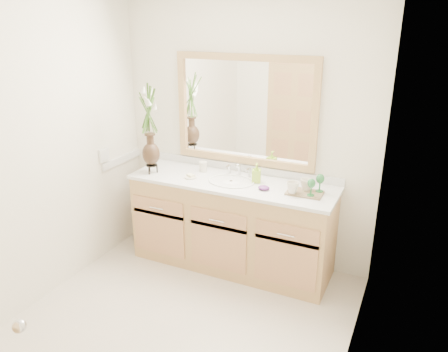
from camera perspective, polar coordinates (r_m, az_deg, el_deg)
The scene contains 19 objects.
floor at distance 3.45m, azimuth -6.39°, elevation -19.25°, with size 2.60×2.60×0.00m, color beige.
wall_back at distance 3.96m, azimuth 2.79°, elevation 5.70°, with size 2.40×0.02×2.40m, color silver.
wall_left at distance 3.61m, azimuth -23.65°, elevation 2.61°, with size 0.02×2.60×2.40m, color silver.
wall_right at distance 2.46m, azimuth 17.13°, elevation -4.33°, with size 0.02×2.60×2.40m, color silver.
vanity at distance 3.99m, azimuth 1.01°, elevation -6.44°, with size 1.80×0.55×0.80m.
counter at distance 3.82m, azimuth 1.05°, elevation -0.86°, with size 1.84×0.57×0.03m, color silver.
sink at distance 3.82m, azimuth 0.93°, elevation -1.49°, with size 0.38×0.34×0.23m.
mirror at distance 3.89m, azimuth 2.71°, elevation 8.55°, with size 1.32×0.04×0.97m.
switch_plate at distance 4.18m, azimuth -15.41°, elevation 2.65°, with size 0.02×0.12×0.12m, color white.
flower_vase at distance 3.93m, azimuth -9.79°, elevation 7.59°, with size 0.19×0.19×0.77m.
tumbler at distance 4.04m, azimuth -2.74°, elevation 1.24°, with size 0.07×0.07×0.09m, color beige.
soap_dish at distance 3.89m, azimuth -4.39°, elevation -0.10°, with size 0.11×0.11×0.03m.
soap_bottle at distance 3.78m, azimuth 4.27°, elevation 0.29°, with size 0.07×0.07×0.15m, color #98CB2F.
purple_dish at distance 3.63m, azimuth 5.22°, elevation -1.54°, with size 0.10×0.08×0.03m, color #5D236B.
tray at distance 3.60m, azimuth 10.49°, elevation -2.18°, with size 0.29×0.19×0.01m, color brown.
mug_left at distance 3.55m, azimuth 8.94°, elevation -1.43°, with size 0.10×0.10×0.10m, color beige.
mug_right at distance 3.63m, azimuth 10.68°, elevation -1.06°, with size 0.10×0.09×0.10m, color beige.
goblet_front at distance 3.51m, azimuth 11.34°, elevation -1.07°, with size 0.06×0.06×0.14m.
goblet_back at distance 3.60m, azimuth 12.45°, elevation -0.48°, with size 0.07×0.07×0.15m.
Camera 1 is at (1.46, -2.24, 2.18)m, focal length 35.00 mm.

